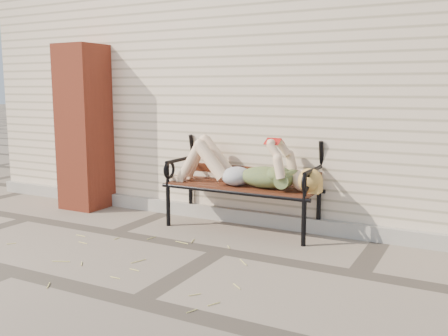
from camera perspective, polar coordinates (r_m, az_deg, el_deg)
The scene contains 7 objects.
ground at distance 4.63m, azimuth -0.39°, elevation -9.45°, with size 80.00×80.00×0.00m, color gray.
house_wall at distance 7.18m, azimuth 11.09°, elevation 9.10°, with size 8.00×4.00×3.00m, color beige.
foundation_strip at distance 5.45m, azimuth 4.44°, elevation -5.82°, with size 8.00×0.10×0.15m, color #A7A497.
brick_pillar at distance 6.38m, azimuth -15.67°, elevation 4.48°, with size 0.50×0.50×2.00m, color #AC4027.
garden_bench at distance 5.27m, azimuth 2.52°, elevation -0.14°, with size 1.74×0.69×1.12m.
reading_woman at distance 5.14m, azimuth 2.01°, elevation 0.05°, with size 1.64×0.37×0.52m.
straw_scatter at distance 4.77m, azimuth -17.55°, elevation -9.26°, with size 2.28×1.70×0.01m.
Camera 1 is at (2.07, -3.88, 1.47)m, focal length 40.00 mm.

